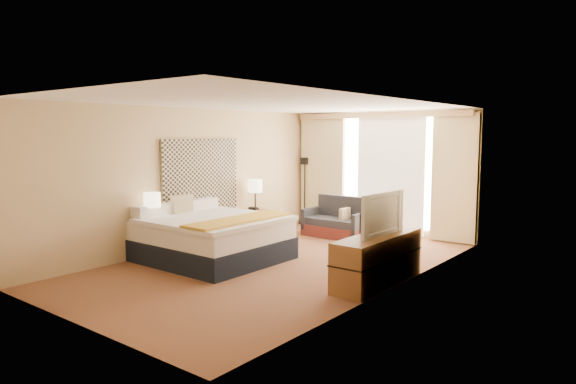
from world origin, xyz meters
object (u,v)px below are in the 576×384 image
Objects in this scene: bed at (212,237)px; loveseat at (337,223)px; floor_lamp at (305,177)px; media_dresser at (378,259)px; television at (376,213)px; lamp_left at (152,201)px; lamp_right at (255,187)px; nightstand_right at (253,223)px; desk_chair at (363,246)px; nightstand_left at (155,243)px.

bed is 1.64× the size of loveseat.
loveseat is 0.84× the size of floor_lamp.
television reaches higher than media_dresser.
lamp_right is (0.01, 2.58, 0.03)m from lamp_left.
nightstand_right is 0.31× the size of media_dresser.
floor_lamp is (-1.43, 0.78, 0.84)m from loveseat.
desk_chair reaches higher than nightstand_right.
television is at bearing 10.22° from bed.
bed is (0.81, 0.56, 0.11)m from nightstand_left.
lamp_left is at bearing -89.31° from floor_lamp.
desk_chair is 0.74m from television.
television is at bearing -41.68° from floor_lamp.
lamp_right reaches higher than lamp_left.
nightstand_right is at bearing 90.00° from nightstand_left.
lamp_right is (0.03, 2.54, 0.76)m from nightstand_left.
nightstand_right is (0.00, 2.50, 0.00)m from nightstand_left.
media_dresser is at bearing -22.34° from desk_chair.
lamp_right is at bearing 111.49° from bed.
desk_chair is (3.29, -1.15, 0.15)m from nightstand_right.
loveseat is at bearing 132.43° from media_dresser.
loveseat is at bearing 144.40° from desk_chair.
lamp_left reaches higher than media_dresser.
loveseat is 1.26× the size of television.
television is (3.65, -1.43, 0.73)m from nightstand_right.
floor_lamp is at bearing 50.93° from television.
lamp_right is at bearing 70.59° from television.
lamp_right is (-0.78, 1.98, 0.65)m from bed.
television is (0.36, -0.28, 0.57)m from desk_chair.
bed is 2.06× the size of television.
lamp_left is 2.58m from lamp_right.
lamp_left reaches higher than nightstand_left.
lamp_right reaches higher than nightstand_right.
desk_chair is 3.60m from lamp_left.
floor_lamp is 1.82m from lamp_right.
lamp_right is (-1.37, -1.03, 0.76)m from loveseat.
television is (-0.05, 0.02, 0.65)m from media_dresser.
television reaches higher than desk_chair.
desk_chair is 0.92× the size of television.
loveseat is 1.88m from lamp_right.
nightstand_left is at bearing -111.19° from loveseat.
television is at bearing -23.63° from desk_chair.
nightstand_left is 2.50m from nightstand_right.
media_dresser is 0.83× the size of bed.
floor_lamp reaches higher than nightstand_left.
bed reaches higher than nightstand_left.
floor_lamp is (-0.03, 1.85, 0.84)m from nightstand_right.
floor_lamp reaches higher than television.
loveseat is at bearing -28.72° from floor_lamp.
loveseat reaches higher than nightstand_left.
lamp_left reaches higher than bed.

